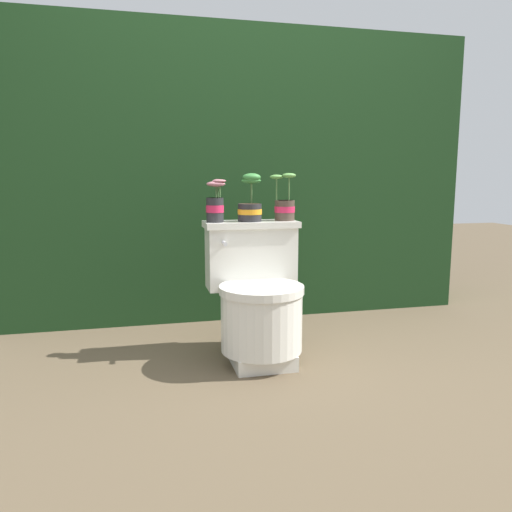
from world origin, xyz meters
name	(u,v)px	position (x,y,z in m)	size (l,w,h in m)	color
ground_plane	(277,361)	(0.00, 0.00, 0.00)	(12.00, 12.00, 0.00)	brown
hedge_backdrop	(234,176)	(0.00, 1.06, 0.88)	(2.87, 0.64, 1.75)	#193819
toilet	(258,298)	(-0.08, 0.05, 0.30)	(0.46, 0.51, 0.66)	silver
potted_plant_left	(215,204)	(-0.26, 0.19, 0.74)	(0.10, 0.09, 0.21)	#262628
potted_plant_midleft	(250,205)	(-0.08, 0.20, 0.74)	(0.13, 0.14, 0.23)	#262628
potted_plant_middle	(285,206)	(0.09, 0.20, 0.73)	(0.13, 0.10, 0.24)	#47382D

